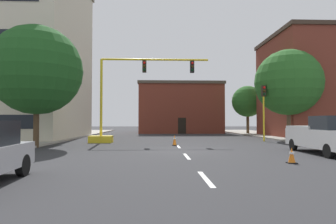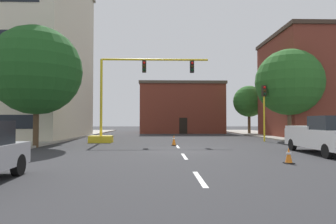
# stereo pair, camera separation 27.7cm
# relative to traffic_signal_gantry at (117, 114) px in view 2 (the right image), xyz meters

# --- Properties ---
(ground_plane) EXTENTS (160.00, 160.00, 0.00)m
(ground_plane) POSITION_rel_traffic_signal_gantry_xyz_m (4.70, -6.30, -2.27)
(ground_plane) COLOR #2D2D30
(sidewalk_left) EXTENTS (6.00, 56.00, 0.14)m
(sidewalk_left) POSITION_rel_traffic_signal_gantry_xyz_m (-7.53, 1.70, -2.20)
(sidewalk_left) COLOR #9E998E
(sidewalk_left) RESTS_ON ground_plane
(sidewalk_right) EXTENTS (6.00, 56.00, 0.14)m
(sidewalk_right) POSITION_rel_traffic_signal_gantry_xyz_m (16.93, 1.70, -2.20)
(sidewalk_right) COLOR #9E998E
(sidewalk_right) RESTS_ON ground_plane
(lane_stripe_seg_1) EXTENTS (0.16, 2.40, 0.01)m
(lane_stripe_seg_1) POSITION_rel_traffic_signal_gantry_xyz_m (4.70, -14.80, -2.27)
(lane_stripe_seg_1) COLOR silver
(lane_stripe_seg_1) RESTS_ON ground_plane
(lane_stripe_seg_2) EXTENTS (0.16, 2.40, 0.01)m
(lane_stripe_seg_2) POSITION_rel_traffic_signal_gantry_xyz_m (4.70, -9.30, -2.27)
(lane_stripe_seg_2) COLOR silver
(lane_stripe_seg_2) RESTS_ON ground_plane
(lane_stripe_seg_3) EXTENTS (0.16, 2.40, 0.01)m
(lane_stripe_seg_3) POSITION_rel_traffic_signal_gantry_xyz_m (4.70, -3.80, -2.27)
(lane_stripe_seg_3) COLOR silver
(lane_stripe_seg_3) RESTS_ON ground_plane
(building_tall_left) EXTENTS (13.55, 13.85, 17.05)m
(building_tall_left) POSITION_rel_traffic_signal_gantry_xyz_m (-11.47, 6.16, 6.26)
(building_tall_left) COLOR beige
(building_tall_left) RESTS_ON ground_plane
(building_brick_center) EXTENTS (12.24, 9.24, 7.35)m
(building_brick_center) POSITION_rel_traffic_signal_gantry_xyz_m (6.69, 20.61, 1.41)
(building_brick_center) COLOR brown
(building_brick_center) RESTS_ON ground_plane
(building_row_right) EXTENTS (12.92, 10.12, 11.00)m
(building_row_right) POSITION_rel_traffic_signal_gantry_xyz_m (21.96, 7.18, 3.24)
(building_row_right) COLOR brown
(building_row_right) RESTS_ON ground_plane
(traffic_signal_gantry) EXTENTS (9.57, 1.20, 6.83)m
(traffic_signal_gantry) POSITION_rel_traffic_signal_gantry_xyz_m (0.00, 0.00, 0.00)
(traffic_signal_gantry) COLOR yellow
(traffic_signal_gantry) RESTS_ON ground_plane
(traffic_light_pole_right) EXTENTS (0.32, 0.47, 4.80)m
(traffic_light_pole_right) POSITION_rel_traffic_signal_gantry_xyz_m (12.41, 0.99, 1.25)
(traffic_light_pole_right) COLOR yellow
(traffic_light_pole_right) RESTS_ON ground_plane
(tree_right_far) EXTENTS (4.09, 4.09, 6.39)m
(tree_right_far) POSITION_rel_traffic_signal_gantry_xyz_m (15.18, 14.10, 2.05)
(tree_right_far) COLOR #4C3823
(tree_right_far) RESTS_ON ground_plane
(tree_right_mid) EXTENTS (5.98, 5.98, 8.24)m
(tree_right_mid) POSITION_rel_traffic_signal_gantry_xyz_m (15.20, 2.34, 2.97)
(tree_right_mid) COLOR brown
(tree_right_mid) RESTS_ON ground_plane
(tree_left_near) EXTENTS (5.85, 5.85, 8.00)m
(tree_left_near) POSITION_rel_traffic_signal_gantry_xyz_m (-4.63, -4.26, 2.80)
(tree_left_near) COLOR #4C3823
(tree_left_near) RESTS_ON ground_plane
(pickup_truck_white) EXTENTS (2.13, 5.45, 1.99)m
(pickup_truck_white) POSITION_rel_traffic_signal_gantry_xyz_m (12.15, -8.56, -1.30)
(pickup_truck_white) COLOR white
(pickup_truck_white) RESTS_ON ground_plane
(traffic_cone_roadside_a) EXTENTS (0.36, 0.36, 0.77)m
(traffic_cone_roadside_a) POSITION_rel_traffic_signal_gantry_xyz_m (4.49, -2.96, -1.90)
(traffic_cone_roadside_a) COLOR black
(traffic_cone_roadside_a) RESTS_ON ground_plane
(traffic_cone_roadside_b) EXTENTS (0.36, 0.36, 0.65)m
(traffic_cone_roadside_b) POSITION_rel_traffic_signal_gantry_xyz_m (8.75, -11.78, -1.96)
(traffic_cone_roadside_b) COLOR black
(traffic_cone_roadside_b) RESTS_ON ground_plane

